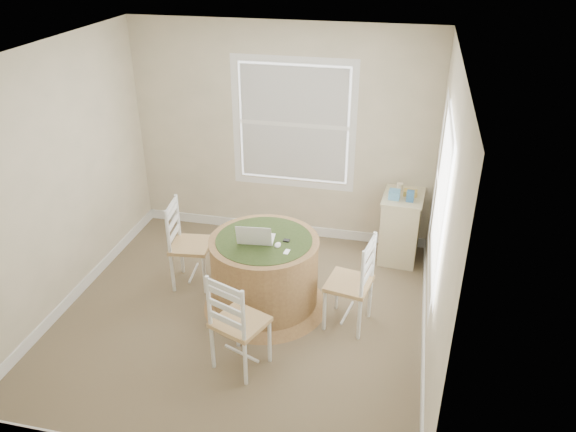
% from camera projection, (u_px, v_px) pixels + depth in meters
% --- Properties ---
extents(room, '(3.64, 3.64, 2.64)m').
position_uv_depth(room, '(258.00, 195.00, 5.15)').
color(room, '#7F7250').
rests_on(room, ground).
extents(round_table, '(1.27, 1.27, 0.78)m').
position_uv_depth(round_table, '(265.00, 270.00, 5.63)').
color(round_table, '#A47D49').
rests_on(round_table, ground).
extents(chair_left, '(0.45, 0.46, 0.95)m').
position_uv_depth(chair_left, '(191.00, 245.00, 5.97)').
color(chair_left, white).
rests_on(chair_left, ground).
extents(chair_near, '(0.54, 0.53, 0.95)m').
position_uv_depth(chair_near, '(240.00, 322.00, 4.83)').
color(chair_near, white).
rests_on(chair_near, ground).
extents(chair_right, '(0.47, 0.48, 0.95)m').
position_uv_depth(chair_right, '(349.00, 283.00, 5.34)').
color(chair_right, white).
rests_on(chair_right, ground).
extents(laptop, '(0.37, 0.33, 0.24)m').
position_uv_depth(laptop, '(256.00, 238.00, 5.42)').
color(laptop, white).
rests_on(laptop, round_table).
extents(mouse, '(0.07, 0.10, 0.03)m').
position_uv_depth(mouse, '(278.00, 245.00, 5.36)').
color(mouse, white).
rests_on(mouse, round_table).
extents(phone, '(0.05, 0.09, 0.02)m').
position_uv_depth(phone, '(287.00, 252.00, 5.26)').
color(phone, '#B7BABF').
rests_on(phone, round_table).
extents(keys, '(0.06, 0.06, 0.02)m').
position_uv_depth(keys, '(286.00, 241.00, 5.43)').
color(keys, black).
rests_on(keys, round_table).
extents(corner_chest, '(0.48, 0.63, 0.80)m').
position_uv_depth(corner_chest, '(400.00, 226.00, 6.48)').
color(corner_chest, beige).
rests_on(corner_chest, ground).
extents(tissue_box, '(0.13, 0.13, 0.10)m').
position_uv_depth(tissue_box, '(394.00, 195.00, 6.20)').
color(tissue_box, '#5CA2D4').
rests_on(tissue_box, corner_chest).
extents(box_yellow, '(0.16, 0.11, 0.06)m').
position_uv_depth(box_yellow, '(411.00, 193.00, 6.28)').
color(box_yellow, gold).
rests_on(box_yellow, corner_chest).
extents(box_blue, '(0.09, 0.09, 0.12)m').
position_uv_depth(box_blue, '(411.00, 196.00, 6.14)').
color(box_blue, teal).
rests_on(box_blue, corner_chest).
extents(cup_cream, '(0.07, 0.07, 0.09)m').
position_uv_depth(cup_cream, '(400.00, 187.00, 6.40)').
color(cup_cream, beige).
rests_on(cup_cream, corner_chest).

